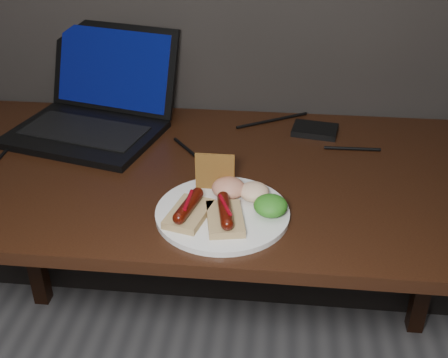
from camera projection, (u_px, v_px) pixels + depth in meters
name	position (u px, v px, depth m)	size (l,w,h in m)	color
desk	(210.00, 202.00, 1.37)	(1.40, 0.70, 0.75)	black
laptop	(95.00, 110.00, 1.50)	(0.45, 0.44, 0.25)	black
hard_drive	(315.00, 130.00, 1.49)	(0.12, 0.08, 0.02)	black
desk_cables	(199.00, 139.00, 1.45)	(0.94, 0.37, 0.01)	black
plate	(222.00, 213.00, 1.16)	(0.28, 0.28, 0.01)	silver
bread_sausage_left	(189.00, 210.00, 1.13)	(0.10, 0.13, 0.04)	tan
bread_sausage_center	(225.00, 215.00, 1.11)	(0.09, 0.13, 0.04)	tan
crispbread	(215.00, 172.00, 1.21)	(0.09, 0.01, 0.09)	olive
salad_greens	(271.00, 206.00, 1.14)	(0.07, 0.07, 0.04)	#1C5B12
salsa_mound	(229.00, 188.00, 1.20)	(0.07, 0.07, 0.04)	#9E0F0F
coleslaw_mound	(254.00, 192.00, 1.19)	(0.06, 0.06, 0.04)	white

